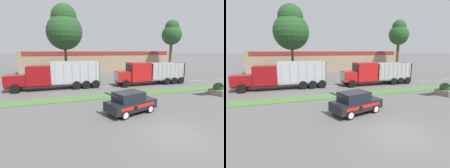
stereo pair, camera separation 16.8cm
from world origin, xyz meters
The scene contains 16 objects.
ground_plane centered at (0.00, 0.00, 0.00)m, with size 600.00×600.00×0.00m, color #5B5959.
grass_verge centered at (0.00, 9.79, 0.03)m, with size 120.00×2.16×0.06m, color #477538.
centre_line_2 centered at (-11.00, 14.87, 0.00)m, with size 2.40×0.14×0.01m, color yellow.
centre_line_3 centered at (-5.60, 14.87, 0.00)m, with size 2.40×0.14×0.01m, color yellow.
centre_line_4 centered at (-0.20, 14.87, 0.00)m, with size 2.40×0.14×0.01m, color yellow.
centre_line_5 centered at (5.20, 14.87, 0.00)m, with size 2.40×0.14×0.01m, color yellow.
centre_line_6 centered at (10.60, 14.87, 0.00)m, with size 2.40×0.14×0.01m, color yellow.
centre_line_7 centered at (16.00, 14.87, 0.00)m, with size 2.40×0.14×0.01m, color yellow.
centre_line_8 centered at (21.40, 14.87, 0.00)m, with size 2.40×0.14×0.01m, color yellow.
dump_truck_mid centered at (-7.41, 15.47, 1.62)m, with size 11.61×2.63×3.55m.
dump_truck_trail centered at (5.84, 14.58, 1.64)m, with size 10.58×2.74×3.27m.
rally_car centered at (-1.02, 4.15, 0.90)m, with size 4.47×2.91×1.81m.
stone_planter centered at (11.15, 6.63, 0.48)m, with size 2.06×2.06×1.37m.
store_building_backdrop centered at (4.21, 36.90, 2.42)m, with size 35.69×12.10×4.83m.
tree_behind_left centered at (-4.67, 22.95, 8.60)m, with size 5.94×5.94×12.48m.
tree_behind_centre centered at (18.90, 26.23, 8.75)m, with size 4.39×4.39×11.71m.
Camera 1 is at (-6.60, -8.15, 4.96)m, focal length 28.00 mm.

